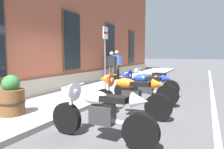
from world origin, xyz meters
TOP-DOWN VIEW (x-y plane):
  - ground_plane at (0.00, 0.00)m, footprint 140.00×140.00m
  - sidewalk at (0.00, 1.17)m, footprint 32.25×2.35m
  - lane_stripe at (0.00, -3.20)m, footprint 32.25×0.12m
  - motorcycle_white_sport at (-2.25, -1.23)m, footprint 0.62×2.12m
  - motorcycle_orange_sport at (-0.68, -1.20)m, footprint 0.62×2.07m
  - motorcycle_blue_sport at (0.72, -1.17)m, footprint 0.62×2.07m
  - motorcycle_grey_naked at (2.14, -1.09)m, footprint 0.62×2.04m
  - pedestrian_dark_jacket at (4.69, 1.77)m, footprint 0.37×0.63m
  - pedestrian_blue_top at (5.46, 1.82)m, footprint 0.31×0.65m
  - parking_sign at (1.63, 0.58)m, footprint 0.36×0.07m
  - barrel_planter at (-2.09, 1.15)m, footprint 0.61×0.61m

SIDE VIEW (x-z plane):
  - ground_plane at x=0.00m, z-range 0.00..0.00m
  - lane_stripe at x=0.00m, z-range 0.00..0.01m
  - sidewalk at x=0.00m, z-range 0.00..0.12m
  - motorcycle_grey_naked at x=2.14m, z-range -0.01..0.99m
  - barrel_planter at x=-2.09m, z-range 0.05..0.99m
  - motorcycle_white_sport at x=-2.25m, z-range 0.05..1.08m
  - motorcycle_blue_sport at x=0.72m, z-range 0.04..1.09m
  - motorcycle_orange_sport at x=-0.68m, z-range 0.04..1.12m
  - pedestrian_dark_jacket at x=4.69m, z-range 0.21..1.79m
  - pedestrian_blue_top at x=5.46m, z-range 0.22..1.87m
  - parking_sign at x=1.63m, z-range 0.48..2.97m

